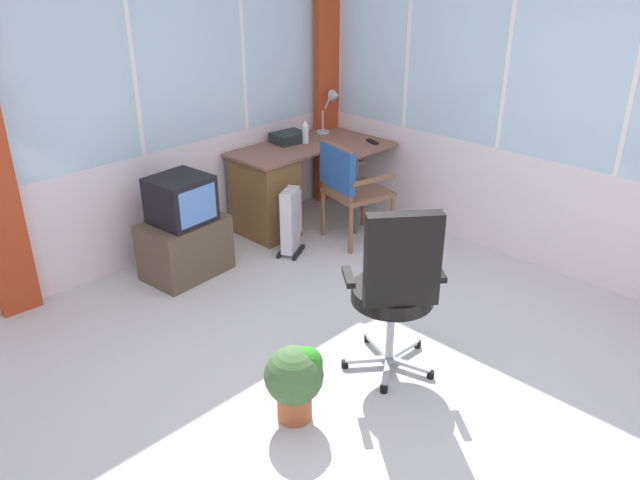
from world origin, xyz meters
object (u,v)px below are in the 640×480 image
object	(u,v)px
desk_lamp	(332,104)
wooden_armchair	(346,181)
tv_on_stand	(184,232)
paper_tray	(289,137)
tv_remote	(372,142)
spray_bottle	(305,132)
desk	(271,190)
office_chair	(397,282)
space_heater	(291,220)
potted_plant	(296,378)

from	to	relation	value
desk_lamp	wooden_armchair	xyz separation A→B (m)	(-0.56, -0.70, -0.45)
tv_on_stand	paper_tray	bearing A→B (deg)	10.50
tv_remote	spray_bottle	size ratio (longest dim) A/B	0.69
desk	wooden_armchair	size ratio (longest dim) A/B	1.52
wooden_armchair	tv_remote	bearing A→B (deg)	18.90
desk	office_chair	bearing A→B (deg)	-113.09
tv_on_stand	tv_remote	bearing A→B (deg)	-9.34
wooden_armchair	desk_lamp	bearing A→B (deg)	51.30
paper_tray	space_heater	world-z (taller)	paper_tray
tv_remote	paper_tray	world-z (taller)	paper_tray
wooden_armchair	space_heater	bearing A→B (deg)	158.67
tv_remote	tv_on_stand	bearing A→B (deg)	-169.18
wooden_armchair	paper_tray	bearing A→B (deg)	86.56
desk	paper_tray	xyz separation A→B (m)	(0.36, 0.14, 0.38)
office_chair	space_heater	distance (m)	1.86
wooden_armchair	space_heater	world-z (taller)	wooden_armchair
spray_bottle	space_heater	world-z (taller)	spray_bottle
space_heater	potted_plant	xyz separation A→B (m)	(-1.42, -1.54, -0.03)
desk	tv_on_stand	size ratio (longest dim) A/B	1.65
spray_bottle	wooden_armchair	bearing A→B (deg)	-101.84
office_chair	space_heater	xyz separation A→B (m)	(0.73, 1.67, -0.35)
desk	desk_lamp	size ratio (longest dim) A/B	3.25
paper_tray	desk	bearing A→B (deg)	-158.55
tv_remote	paper_tray	xyz separation A→B (m)	(-0.52, 0.57, 0.03)
office_chair	tv_remote	bearing A→B (deg)	43.39
tv_remote	office_chair	bearing A→B (deg)	-116.44
wooden_armchair	office_chair	xyz separation A→B (m)	(-1.21, -1.48, 0.07)
paper_tray	potted_plant	world-z (taller)	paper_tray
office_chair	potted_plant	bearing A→B (deg)	169.14
paper_tray	potted_plant	bearing A→B (deg)	-132.69
desk	office_chair	distance (m)	2.30
desk	wooden_armchair	distance (m)	0.71
office_chair	potted_plant	distance (m)	0.80
spray_bottle	wooden_armchair	size ratio (longest dim) A/B	0.24
office_chair	tv_on_stand	xyz separation A→B (m)	(-0.12, 1.99, -0.28)
paper_tray	tv_on_stand	world-z (taller)	paper_tray
desk	space_heater	world-z (taller)	desk
desk	spray_bottle	bearing A→B (deg)	1.42
potted_plant	wooden_armchair	bearing A→B (deg)	35.37
wooden_armchair	desk	bearing A→B (deg)	116.67
space_heater	office_chair	bearing A→B (deg)	-113.58
desk	desk_lamp	xyz separation A→B (m)	(0.87, 0.08, 0.61)
wooden_armchair	space_heater	size ratio (longest dim) A/B	1.55
tv_remote	space_heater	xyz separation A→B (m)	(-1.04, -0.01, -0.46)
tv_remote	tv_on_stand	xyz separation A→B (m)	(-1.90, 0.31, -0.39)
desk_lamp	paper_tray	xyz separation A→B (m)	(-0.52, 0.06, -0.23)
office_chair	desk_lamp	bearing A→B (deg)	50.98
paper_tray	tv_on_stand	size ratio (longest dim) A/B	0.37
desk	paper_tray	bearing A→B (deg)	21.45
desk	desk_lamp	world-z (taller)	desk_lamp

